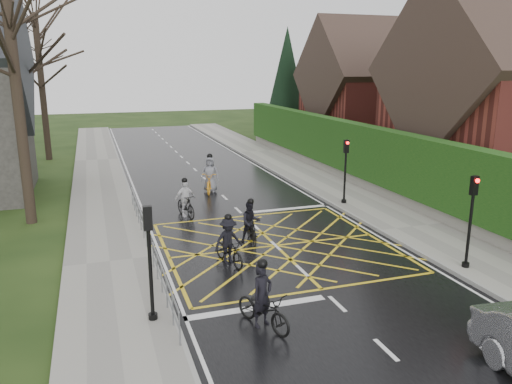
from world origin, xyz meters
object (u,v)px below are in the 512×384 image
cyclist_rear (263,305)px  cyclist_mid (229,246)px  cyclist_lead (210,179)px  cyclist_back (251,226)px  cyclist_front (185,202)px

cyclist_rear → cyclist_mid: 4.42m
cyclist_rear → cyclist_lead: bearing=58.1°
cyclist_back → cyclist_mid: size_ratio=0.92×
cyclist_rear → cyclist_front: 10.34m
cyclist_back → cyclist_mid: bearing=-121.2°
cyclist_lead → cyclist_back: bearing=-72.0°
cyclist_rear → cyclist_back: (1.67, 6.23, 0.05)m
cyclist_back → cyclist_lead: bearing=93.6°
cyclist_lead → cyclist_front: bearing=-97.0°
cyclist_rear → cyclist_mid: (0.29, 4.41, 0.04)m
cyclist_rear → cyclist_mid: size_ratio=1.05×
cyclist_rear → cyclist_back: 6.45m
cyclist_back → cyclist_front: 4.47m
cyclist_rear → cyclist_lead: (2.01, 14.41, 0.12)m
cyclist_rear → cyclist_front: size_ratio=1.09×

